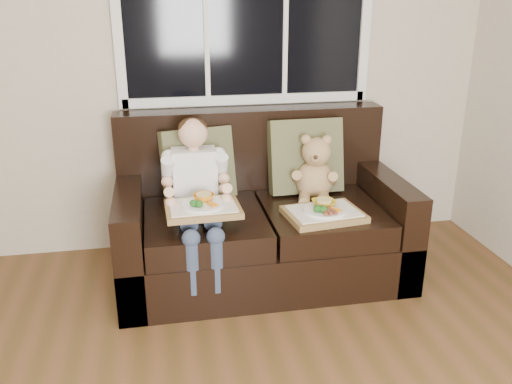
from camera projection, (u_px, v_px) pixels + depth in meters
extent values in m
cube|color=#BBB19B|center=(140.00, 44.00, 3.30)|extent=(4.50, 0.02, 2.70)
cube|color=white|center=(247.00, 99.00, 3.52)|extent=(1.58, 0.04, 0.06)
cube|color=black|center=(262.00, 252.00, 3.33)|extent=(1.70, 0.90, 0.30)
cube|color=black|center=(131.00, 240.00, 3.14)|extent=(0.15, 0.90, 0.60)
cube|color=black|center=(382.00, 220.00, 3.41)|extent=(0.15, 0.90, 0.60)
cube|color=black|center=(251.00, 159.00, 3.51)|extent=(1.70, 0.18, 0.66)
cube|color=black|center=(205.00, 228.00, 3.12)|extent=(0.68, 0.72, 0.15)
cube|color=black|center=(322.00, 219.00, 3.24)|extent=(0.68, 0.72, 0.15)
cube|color=#61673F|center=(198.00, 164.00, 3.29)|extent=(0.47, 0.29, 0.45)
cube|color=#61673F|center=(305.00, 156.00, 3.40)|extent=(0.47, 0.22, 0.48)
cube|color=white|center=(195.00, 178.00, 3.14)|extent=(0.25, 0.16, 0.35)
sphere|color=#ECB390|center=(193.00, 133.00, 3.04)|extent=(0.17, 0.17, 0.17)
ellipsoid|color=#342110|center=(193.00, 128.00, 3.04)|extent=(0.17, 0.17, 0.12)
cylinder|color=#323E59|center=(187.00, 214.00, 3.00)|extent=(0.10, 0.31, 0.10)
cylinder|color=#323E59|center=(210.00, 213.00, 3.02)|extent=(0.10, 0.31, 0.10)
cylinder|color=#323E59|center=(192.00, 267.00, 2.82)|extent=(0.09, 0.09, 0.29)
cylinder|color=#323E59|center=(216.00, 265.00, 2.84)|extent=(0.09, 0.09, 0.29)
cylinder|color=#ECB390|center=(169.00, 180.00, 2.99)|extent=(0.07, 0.31, 0.24)
cylinder|color=#ECB390|center=(223.00, 177.00, 3.05)|extent=(0.07, 0.31, 0.24)
ellipsoid|color=tan|center=(315.00, 180.00, 3.34)|extent=(0.29, 0.26, 0.25)
sphere|color=tan|center=(317.00, 152.00, 3.26)|extent=(0.22, 0.22, 0.18)
sphere|color=tan|center=(307.00, 140.00, 3.23)|extent=(0.06, 0.06, 0.06)
sphere|color=tan|center=(327.00, 139.00, 3.25)|extent=(0.06, 0.06, 0.06)
sphere|color=tan|center=(320.00, 158.00, 3.21)|extent=(0.07, 0.07, 0.07)
sphere|color=#2F2114|center=(321.00, 157.00, 3.18)|extent=(0.03, 0.03, 0.03)
cylinder|color=tan|center=(311.00, 200.00, 3.24)|extent=(0.10, 0.15, 0.07)
cylinder|color=tan|center=(330.00, 199.00, 3.26)|extent=(0.10, 0.15, 0.07)
cube|color=olive|center=(203.00, 209.00, 2.89)|extent=(0.40, 0.31, 0.03)
cube|color=white|center=(203.00, 206.00, 2.89)|extent=(0.36, 0.26, 0.01)
cylinder|color=white|center=(203.00, 205.00, 2.88)|extent=(0.23, 0.23, 0.01)
imported|color=orange|center=(204.00, 197.00, 2.91)|extent=(0.12, 0.12, 0.04)
cylinder|color=#F8E587|center=(204.00, 197.00, 2.91)|extent=(0.08, 0.08, 0.02)
ellipsoid|color=#2D6720|center=(193.00, 203.00, 2.82)|extent=(0.04, 0.04, 0.04)
ellipsoid|color=#2D6720|center=(199.00, 204.00, 2.81)|extent=(0.04, 0.04, 0.04)
cylinder|color=orange|center=(212.00, 204.00, 2.84)|extent=(0.04, 0.06, 0.02)
cube|color=olive|center=(324.00, 214.00, 3.07)|extent=(0.46, 0.37, 0.04)
cube|color=white|center=(324.00, 211.00, 3.06)|extent=(0.40, 0.32, 0.01)
cylinder|color=white|center=(324.00, 210.00, 3.05)|extent=(0.24, 0.24, 0.02)
imported|color=gold|center=(324.00, 203.00, 3.08)|extent=(0.15, 0.15, 0.03)
cylinder|color=#F8E587|center=(324.00, 202.00, 3.08)|extent=(0.09, 0.09, 0.02)
ellipsoid|color=#2D6720|center=(317.00, 209.00, 2.99)|extent=(0.04, 0.04, 0.04)
ellipsoid|color=#2D6720|center=(323.00, 209.00, 2.98)|extent=(0.04, 0.04, 0.04)
cylinder|color=orange|center=(335.00, 210.00, 3.01)|extent=(0.05, 0.06, 0.02)
cylinder|color=brown|center=(328.00, 211.00, 2.98)|extent=(0.03, 0.09, 0.02)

